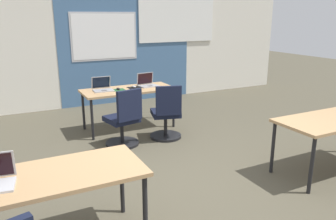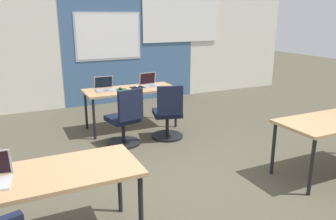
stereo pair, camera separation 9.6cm
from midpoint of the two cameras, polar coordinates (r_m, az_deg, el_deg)
name	(u,v)px [view 2 (the right image)]	position (r m, az deg, el deg)	size (l,w,h in m)	color
ground_plane	(191,179)	(4.27, 4.65, -11.62)	(24.00, 24.00, 0.00)	#4C4738
back_wall_assembly	(101,41)	(7.73, -10.91, 11.44)	(10.00, 0.27, 2.80)	silver
desk_near_left	(42,181)	(2.97, -19.70, -11.23)	(1.60, 0.70, 0.72)	tan
desk_far_center	(131,92)	(5.94, -5.90, 3.05)	(1.60, 0.70, 0.72)	tan
laptop_far_right	(150,83)	(6.13, -2.65, 4.57)	(0.36, 0.30, 0.24)	#9E9EA3
mousepad_far_right	(136,87)	(6.01, -4.93, 3.84)	(0.22, 0.19, 0.00)	black
mouse_far_right	(136,86)	(6.01, -4.94, 4.01)	(0.07, 0.11, 0.03)	#B2B2B7
chair_far_right	(168,117)	(5.43, 0.50, -1.16)	(0.54, 0.59, 0.92)	black
laptop_far_left	(105,87)	(5.86, -10.21, 3.82)	(0.34, 0.31, 0.23)	#9E9EA3
mousepad_far_left	(121,90)	(5.86, -7.60, 3.46)	(0.22, 0.19, 0.00)	#23512D
mouse_far_left	(120,89)	(5.86, -7.61, 3.64)	(0.06, 0.10, 0.03)	black
chair_far_left	(125,122)	(5.19, -6.75, -2.10)	(0.52, 0.57, 0.92)	black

